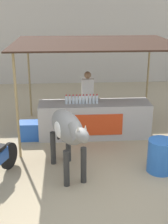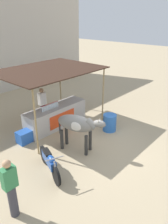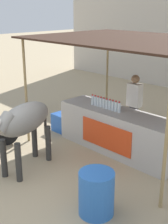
% 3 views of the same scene
% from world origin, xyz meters
% --- Properties ---
extents(ground_plane, '(60.00, 60.00, 0.00)m').
position_xyz_m(ground_plane, '(0.00, 0.00, 0.00)').
color(ground_plane, tan).
extents(building_wall_far, '(16.00, 0.50, 5.89)m').
position_xyz_m(building_wall_far, '(0.00, 8.46, 2.95)').
color(building_wall_far, beige).
rests_on(building_wall_far, ground).
extents(stall_counter, '(3.00, 0.82, 0.96)m').
position_xyz_m(stall_counter, '(0.00, 2.20, 0.48)').
color(stall_counter, '#B2ADA8').
rests_on(stall_counter, ground).
extents(stall_awning, '(4.20, 3.20, 2.53)m').
position_xyz_m(stall_awning, '(0.00, 2.50, 2.44)').
color(stall_awning, '#382319').
rests_on(stall_awning, ground).
extents(water_bottle_row, '(0.88, 0.07, 0.25)m').
position_xyz_m(water_bottle_row, '(-0.35, 2.15, 1.07)').
color(water_bottle_row, silver).
rests_on(water_bottle_row, stall_counter).
extents(vendor_behind_counter, '(0.34, 0.22, 1.65)m').
position_xyz_m(vendor_behind_counter, '(-0.13, 2.95, 0.85)').
color(vendor_behind_counter, '#383842').
rests_on(vendor_behind_counter, ground).
extents(cooler_box, '(0.60, 0.44, 0.48)m').
position_xyz_m(cooler_box, '(-1.74, 2.10, 0.24)').
color(cooler_box, blue).
rests_on(cooler_box, ground).
extents(water_barrel, '(0.57, 0.57, 0.73)m').
position_xyz_m(water_barrel, '(1.25, 0.19, 0.37)').
color(water_barrel, blue).
rests_on(water_barrel, ground).
extents(cow, '(0.91, 1.84, 1.44)m').
position_xyz_m(cow, '(-0.76, 0.20, 1.03)').
color(cow, gray).
rests_on(cow, ground).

